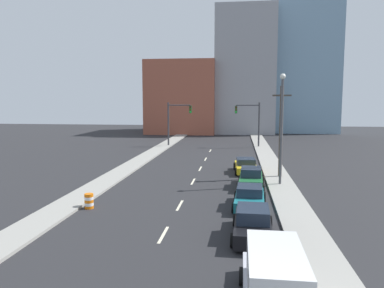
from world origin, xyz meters
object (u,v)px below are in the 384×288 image
object	(u,v)px
traffic_barrel	(89,201)
street_lamp	(282,122)
traffic_signal_right	(252,119)
sedan_green	(251,178)
traffic_signal_left	(175,118)
box_truck_silver	(275,286)
utility_pole_right_mid	(281,131)
sedan_black	(253,224)
sedan_teal	(250,197)
sedan_yellow	(246,166)

from	to	relation	value
traffic_barrel	street_lamp	bearing A→B (deg)	32.06
traffic_signal_right	sedan_green	distance (m)	25.69
traffic_signal_left	box_truck_silver	xyz separation A→B (m)	(10.55, -43.35, -3.10)
utility_pole_right_mid	sedan_black	bearing A→B (deg)	-101.14
traffic_signal_left	utility_pole_right_mid	world-z (taller)	utility_pole_right_mid
utility_pole_right_mid	sedan_black	size ratio (longest dim) A/B	1.67
sedan_teal	sedan_green	size ratio (longest dim) A/B	0.95
traffic_signal_right	sedan_green	xyz separation A→B (m)	(-0.98, -25.44, -3.44)
traffic_signal_right	sedan_yellow	bearing A→B (deg)	-93.72
sedan_black	sedan_yellow	bearing A→B (deg)	91.68
box_truck_silver	sedan_black	size ratio (longest dim) A/B	1.25
traffic_barrel	traffic_signal_right	bearing A→B (deg)	70.88
sedan_yellow	traffic_barrel	bearing A→B (deg)	-130.40
utility_pole_right_mid	traffic_barrel	distance (m)	17.42
traffic_signal_left	traffic_barrel	bearing A→B (deg)	-89.88
utility_pole_right_mid	box_truck_silver	bearing A→B (deg)	-96.55
traffic_barrel	sedan_yellow	xyz separation A→B (m)	(10.04, 13.15, 0.16)
traffic_signal_left	sedan_black	distance (m)	37.94
traffic_signal_right	sedan_black	bearing A→B (deg)	-91.97
traffic_signal_left	sedan_yellow	distance (m)	22.23
box_truck_silver	sedan_black	distance (m)	6.96
utility_pole_right_mid	traffic_barrel	xyz separation A→B (m)	(-12.97, -11.04, -3.65)
traffic_signal_left	sedan_teal	xyz separation A→B (m)	(10.13, -31.10, -3.49)
box_truck_silver	sedan_yellow	world-z (taller)	box_truck_silver
utility_pole_right_mid	box_truck_silver	distance (m)	22.12
sedan_yellow	sedan_teal	bearing A→B (deg)	-92.95
box_truck_silver	street_lamp	bearing A→B (deg)	83.75
traffic_signal_left	traffic_signal_right	world-z (taller)	same
sedan_green	sedan_yellow	xyz separation A→B (m)	(-0.29, 5.96, -0.06)
sedan_black	sedan_yellow	xyz separation A→B (m)	(-0.02, 16.92, -0.06)
traffic_barrel	sedan_black	world-z (taller)	sedan_black
sedan_green	traffic_barrel	bearing A→B (deg)	-142.72
sedan_black	sedan_green	size ratio (longest dim) A/B	1.02
traffic_signal_right	traffic_barrel	world-z (taller)	traffic_signal_right
street_lamp	sedan_teal	xyz separation A→B (m)	(-2.59, -6.39, -4.45)
utility_pole_right_mid	traffic_barrel	size ratio (longest dim) A/B	8.43
traffic_signal_left	utility_pole_right_mid	size ratio (longest dim) A/B	0.81
traffic_barrel	sedan_black	bearing A→B (deg)	-20.57
traffic_signal_right	utility_pole_right_mid	xyz separation A→B (m)	(1.67, -21.59, -0.01)
street_lamp	sedan_black	distance (m)	12.76
traffic_signal_right	utility_pole_right_mid	bearing A→B (deg)	-85.59
box_truck_silver	sedan_yellow	bearing A→B (deg)	91.45
traffic_barrel	street_lamp	distance (m)	15.62
traffic_signal_left	box_truck_silver	size ratio (longest dim) A/B	1.08
traffic_signal_left	sedan_green	world-z (taller)	traffic_signal_left
street_lamp	sedan_yellow	bearing A→B (deg)	116.51
street_lamp	sedan_teal	distance (m)	8.21
box_truck_silver	sedan_yellow	distance (m)	23.87
utility_pole_right_mid	sedan_green	bearing A→B (deg)	-124.45
utility_pole_right_mid	sedan_black	distance (m)	15.49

